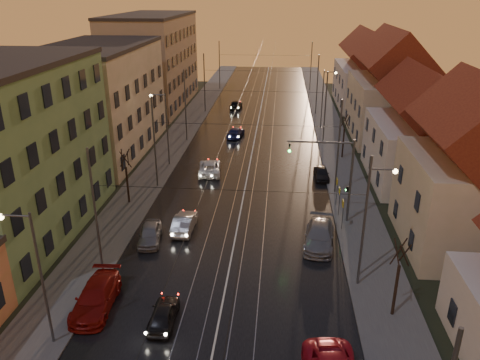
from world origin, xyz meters
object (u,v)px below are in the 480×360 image
(street_lamp_2, at_px, (164,122))
(parked_left_3, at_px, (150,234))
(driving_car_3, at_px, (235,132))
(parked_right_1, at_px, (319,236))
(street_lamp_1, at_px, (370,212))
(driving_car_1, at_px, (184,223))
(driving_car_2, at_px, (210,167))
(parked_right_2, at_px, (321,173))
(driving_car_0, at_px, (163,314))
(street_lamp_3, at_px, (325,94))
(driving_car_4, at_px, (236,105))
(parked_left_2, at_px, (96,297))
(traffic_light_mast, at_px, (339,170))
(street_lamp_0, at_px, (34,267))

(street_lamp_2, height_order, parked_left_3, street_lamp_2)
(driving_car_3, bearing_deg, parked_right_1, 115.80)
(street_lamp_1, relative_size, driving_car_1, 1.90)
(driving_car_2, distance_m, parked_right_2, 11.58)
(driving_car_1, height_order, driving_car_2, driving_car_1)
(street_lamp_2, bearing_deg, parked_right_2, -8.55)
(driving_car_0, height_order, parked_right_2, driving_car_0)
(street_lamp_3, distance_m, driving_car_3, 13.35)
(driving_car_4, bearing_deg, parked_right_1, 107.42)
(driving_car_3, bearing_deg, parked_left_3, 89.41)
(parked_left_2, bearing_deg, parked_left_3, 79.12)
(driving_car_1, distance_m, parked_left_3, 3.04)
(street_lamp_1, relative_size, driving_car_3, 1.85)
(driving_car_1, xyz_separation_m, parked_right_2, (11.74, 12.07, -0.08))
(traffic_light_mast, bearing_deg, street_lamp_1, -82.09)
(street_lamp_2, bearing_deg, parked_right_1, -45.77)
(parked_left_2, bearing_deg, street_lamp_3, 64.60)
(parked_left_3, xyz_separation_m, parked_right_1, (12.89, 0.64, 0.09))
(street_lamp_1, xyz_separation_m, driving_car_0, (-12.29, -5.79, -4.27))
(driving_car_4, xyz_separation_m, parked_right_2, (11.52, -28.98, -0.10))
(parked_right_2, bearing_deg, driving_car_4, 109.74)
(parked_left_2, distance_m, parked_left_3, 8.26)
(driving_car_1, bearing_deg, parked_right_2, -133.81)
(parked_left_2, distance_m, parked_right_2, 26.92)
(street_lamp_1, distance_m, driving_car_4, 48.46)
(traffic_light_mast, distance_m, driving_car_2, 16.09)
(parked_right_1, bearing_deg, parked_left_2, -140.70)
(traffic_light_mast, height_order, parked_right_2, traffic_light_mast)
(street_lamp_2, height_order, parked_right_2, street_lamp_2)
(driving_car_3, bearing_deg, driving_car_2, 91.13)
(street_lamp_2, distance_m, driving_car_2, 6.92)
(driving_car_1, bearing_deg, street_lamp_1, 158.20)
(street_lamp_2, bearing_deg, street_lamp_3, 41.31)
(street_lamp_2, relative_size, street_lamp_3, 1.00)
(street_lamp_0, xyz_separation_m, parked_right_2, (16.66, 25.49, -4.28))
(traffic_light_mast, xyz_separation_m, driving_car_0, (-11.18, -13.78, -3.98))
(traffic_light_mast, height_order, parked_right_1, traffic_light_mast)
(street_lamp_0, xyz_separation_m, driving_car_0, (5.92, 2.21, -4.27))
(street_lamp_2, xyz_separation_m, driving_car_1, (4.92, -14.58, -4.19))
(traffic_light_mast, relative_size, parked_right_1, 1.36)
(parked_left_2, bearing_deg, street_lamp_0, -118.43)
(street_lamp_1, relative_size, parked_right_2, 2.23)
(street_lamp_0, xyz_separation_m, driving_car_2, (5.09, 25.96, -4.22))
(street_lamp_3, distance_m, driving_car_1, 33.60)
(driving_car_1, relative_size, driving_car_2, 0.88)
(parked_right_2, bearing_deg, parked_right_1, -96.78)
(street_lamp_0, relative_size, street_lamp_1, 1.00)
(driving_car_0, height_order, driving_car_3, driving_car_3)
(parked_left_3, bearing_deg, driving_car_3, 74.09)
(traffic_light_mast, distance_m, parked_left_2, 20.50)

